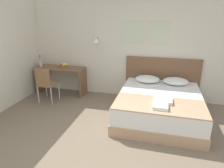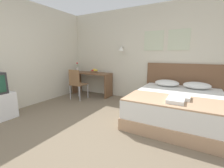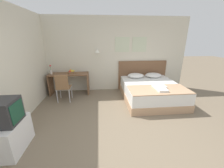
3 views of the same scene
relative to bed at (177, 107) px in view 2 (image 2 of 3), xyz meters
name	(u,v)px [view 2 (image 2 of 3)]	position (x,y,z in m)	size (l,w,h in m)	color
ground_plane	(75,149)	(-1.15, -1.78, -0.27)	(24.00, 24.00, 0.00)	#756651
wall_back	(141,55)	(-1.14, 1.08, 1.06)	(5.52, 0.31, 2.65)	beige
bed	(177,107)	(0.00, 0.00, 0.00)	(1.72, 1.97, 0.55)	tan
headboard	(182,85)	(0.00, 1.02, 0.28)	(1.84, 0.06, 1.10)	brown
pillow_left	(167,83)	(-0.33, 0.71, 0.36)	(0.58, 0.45, 0.16)	white
pillow_right	(197,85)	(0.33, 0.71, 0.36)	(0.58, 0.45, 0.16)	white
throw_blanket	(174,101)	(0.00, -0.57, 0.29)	(1.66, 0.79, 0.02)	tan
folded_towel_near_foot	(179,97)	(0.06, -0.43, 0.33)	(0.34, 0.31, 0.06)	white
folded_towel_mid_bed	(175,101)	(0.03, -0.71, 0.33)	(0.26, 0.27, 0.06)	white
desk	(92,79)	(-2.71, 0.74, 0.26)	(1.34, 0.50, 0.75)	brown
desk_chair	(76,82)	(-2.77, 0.09, 0.26)	(0.41, 0.41, 0.90)	#8E6642
fruit_bowl	(94,71)	(-2.64, 0.79, 0.52)	(0.26, 0.23, 0.13)	brown
flower_vase	(77,68)	(-3.28, 0.72, 0.59)	(0.07, 0.07, 0.32)	silver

